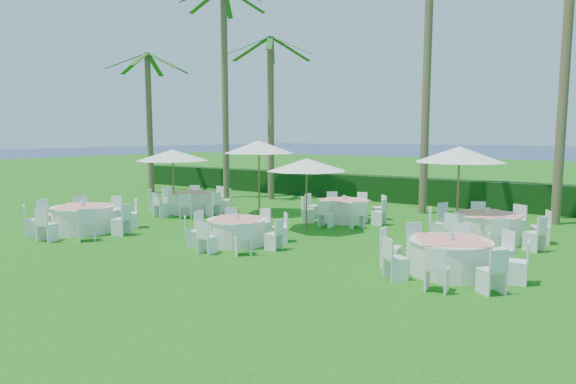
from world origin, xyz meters
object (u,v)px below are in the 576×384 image
object	(u,v)px
banquet_table_b	(237,231)
banquet_table_d	(191,202)
banquet_table_e	(344,210)
umbrella_b	(307,165)
banquet_table_a	(83,218)
banquet_table_c	(450,256)
umbrella_a	(173,155)
umbrella_d	(459,155)
banquet_table_f	(487,227)
umbrella_c	(259,147)

from	to	relation	value
banquet_table_b	banquet_table_d	distance (m)	6.35
banquet_table_e	umbrella_b	distance (m)	2.84
banquet_table_a	banquet_table_b	world-z (taller)	banquet_table_a
banquet_table_c	umbrella_a	distance (m)	11.95
banquet_table_d	umbrella_d	xyz separation A→B (m)	(10.39, 1.06, 2.13)
banquet_table_a	umbrella_d	xyz separation A→B (m)	(10.41, 5.91, 2.11)
banquet_table_a	banquet_table_f	size ratio (longest dim) A/B	1.04
banquet_table_b	umbrella_a	xyz separation A→B (m)	(-5.53, 2.77, 1.98)
banquet_table_f	banquet_table_a	bearing A→B (deg)	-152.90
banquet_table_e	umbrella_a	world-z (taller)	umbrella_a
umbrella_a	umbrella_c	xyz separation A→B (m)	(2.79, 1.97, 0.32)
banquet_table_f	umbrella_c	bearing A→B (deg)	177.94
umbrella_b	umbrella_c	bearing A→B (deg)	151.50
banquet_table_b	umbrella_b	xyz separation A→B (m)	(0.58, 2.94, 1.79)
umbrella_b	umbrella_c	size ratio (longest dim) A/B	0.91
banquet_table_c	umbrella_d	bearing A→B (deg)	102.41
banquet_table_c	umbrella_b	xyz separation A→B (m)	(-5.42, 2.64, 1.76)
umbrella_b	umbrella_a	bearing A→B (deg)	-178.42
banquet_table_e	umbrella_b	world-z (taller)	umbrella_b
banquet_table_c	banquet_table_f	xyz separation A→B (m)	(-0.01, 4.13, 0.02)
banquet_table_e	banquet_table_f	bearing A→B (deg)	-8.01
banquet_table_d	banquet_table_e	world-z (taller)	banquet_table_d
umbrella_a	banquet_table_d	bearing A→B (deg)	73.44
umbrella_a	banquet_table_b	bearing A→B (deg)	-26.59
banquet_table_d	banquet_table_f	world-z (taller)	banquet_table_f
umbrella_a	banquet_table_c	bearing A→B (deg)	-12.11
banquet_table_b	umbrella_a	bearing A→B (deg)	153.41
banquet_table_e	umbrella_a	size ratio (longest dim) A/B	1.11
banquet_table_f	umbrella_b	bearing A→B (deg)	-164.63
banquet_table_d	banquet_table_e	xyz separation A→B (m)	(6.19, 1.67, -0.02)
banquet_table_b	banquet_table_f	size ratio (longest dim) A/B	0.91
umbrella_c	banquet_table_c	bearing A→B (deg)	-26.95
umbrella_c	banquet_table_d	bearing A→B (deg)	-153.95
banquet_table_d	umbrella_c	bearing A→B (deg)	26.05
banquet_table_a	banquet_table_c	world-z (taller)	banquet_table_a
umbrella_a	umbrella_c	distance (m)	3.43
banquet_table_f	umbrella_a	distance (m)	11.79
banquet_table_d	umbrella_b	world-z (taller)	umbrella_b
umbrella_b	banquet_table_b	bearing A→B (deg)	-101.13
umbrella_c	umbrella_d	distance (m)	7.81
banquet_table_d	umbrella_a	world-z (taller)	umbrella_a
banquet_table_e	umbrella_d	xyz separation A→B (m)	(4.20, -0.61, 2.15)
banquet_table_b	umbrella_c	distance (m)	5.93
banquet_table_f	umbrella_d	bearing A→B (deg)	173.20
banquet_table_b	banquet_table_d	size ratio (longest dim) A/B	0.90
banquet_table_b	umbrella_a	distance (m)	6.49
banquet_table_a	umbrella_b	world-z (taller)	umbrella_b
banquet_table_b	umbrella_c	size ratio (longest dim) A/B	1.01
umbrella_d	umbrella_b	bearing A→B (deg)	-160.43
banquet_table_a	banquet_table_c	xyz separation A→B (m)	(11.35, 1.67, -0.03)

